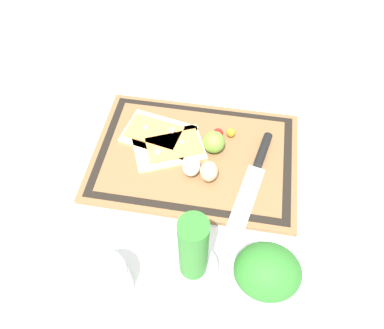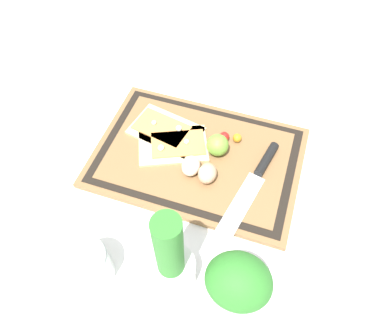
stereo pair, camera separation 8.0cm
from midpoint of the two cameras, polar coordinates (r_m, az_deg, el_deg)
The scene contains 13 objects.
ground_plane at distance 0.94m, azimuth -2.01°, elevation 0.78°, with size 6.00×6.00×0.00m, color white.
cutting_board at distance 0.93m, azimuth -2.03°, elevation 1.08°, with size 0.50×0.35×0.02m.
pizza_slice_near at distance 0.97m, azimuth -7.61°, elevation 4.57°, with size 0.19×0.15×0.02m.
pizza_slice_far at distance 0.93m, azimuth -5.85°, elevation 2.44°, with size 0.20×0.17×0.02m.
knife at distance 0.90m, azimuth 7.45°, elevation -0.40°, with size 0.09×0.30×0.02m.
egg_brown at distance 0.87m, azimuth -0.03°, elevation -1.20°, with size 0.04×0.05×0.04m, color tan.
egg_pink at distance 0.88m, azimuth -2.82°, elevation -0.38°, with size 0.04×0.05×0.04m, color beige.
lime at distance 0.91m, azimuth 0.84°, elevation 3.27°, with size 0.05×0.05×0.05m, color #70A838.
cherry_tomato_red at distance 0.95m, azimuth 1.59°, elevation 4.66°, with size 0.03×0.03×0.03m, color red.
cherry_tomato_yellow at distance 0.95m, azimuth 3.55°, elevation 4.71°, with size 0.02×0.02×0.02m, color orange.
herb_pot at distance 0.72m, azimuth -3.15°, elevation -15.20°, with size 0.09×0.09×0.25m.
sauce_jar at distance 0.78m, azimuth -15.67°, elevation -17.00°, with size 0.09×0.09×0.09m.
herb_glass at distance 0.68m, azimuth 7.48°, elevation -17.08°, with size 0.11×0.10×0.20m.
Camera 1 is at (-0.08, 0.55, 0.76)m, focal length 35.00 mm.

